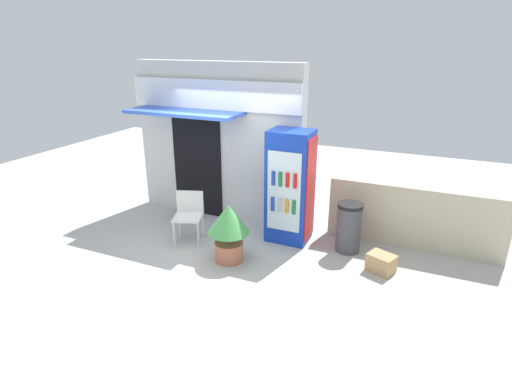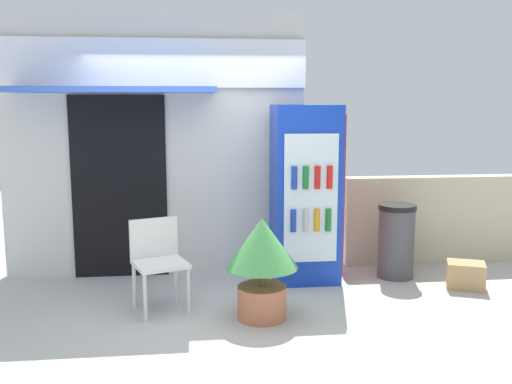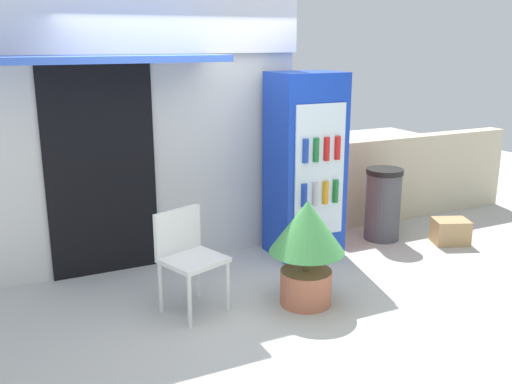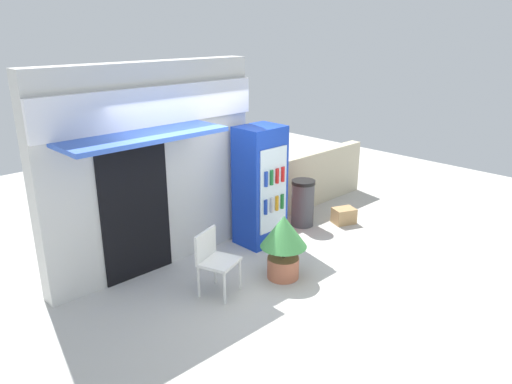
{
  "view_description": "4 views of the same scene",
  "coord_description": "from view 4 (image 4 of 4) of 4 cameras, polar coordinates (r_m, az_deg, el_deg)",
  "views": [
    {
      "loc": [
        3.26,
        -5.34,
        3.32
      ],
      "look_at": [
        0.64,
        0.67,
        0.91
      ],
      "focal_mm": 28.87,
      "sensor_mm": 36.0,
      "label": 1
    },
    {
      "loc": [
        -0.12,
        -5.22,
        2.02
      ],
      "look_at": [
        0.54,
        0.48,
        1.09
      ],
      "focal_mm": 40.5,
      "sensor_mm": 36.0,
      "label": 2
    },
    {
      "loc": [
        -1.89,
        -4.11,
        2.26
      ],
      "look_at": [
        0.4,
        0.63,
        0.85
      ],
      "focal_mm": 39.76,
      "sensor_mm": 36.0,
      "label": 3
    },
    {
      "loc": [
        -4.1,
        -4.35,
        3.44
      ],
      "look_at": [
        0.72,
        0.63,
        1.06
      ],
      "focal_mm": 34.15,
      "sensor_mm": 36.0,
      "label": 4
    }
  ],
  "objects": [
    {
      "name": "potted_plant_near_shop",
      "position": [
        6.88,
        3.25,
        -5.64
      ],
      "size": [
        0.66,
        0.66,
        0.95
      ],
      "color": "#BC6B4C",
      "rests_on": "ground"
    },
    {
      "name": "ground",
      "position": [
        6.9,
        -0.68,
        -10.97
      ],
      "size": [
        16.0,
        16.0,
        0.0
      ],
      "primitive_type": "plane",
      "color": "beige"
    },
    {
      "name": "stone_boundary_wall",
      "position": [
        9.78,
        6.68,
        1.56
      ],
      "size": [
        2.85,
        0.22,
        1.08
      ],
      "primitive_type": "cube",
      "color": "beige",
      "rests_on": "ground"
    },
    {
      "name": "storefront_building",
      "position": [
        7.1,
        -12.15,
        3.0
      ],
      "size": [
        3.4,
        1.08,
        2.98
      ],
      "color": "silver",
      "rests_on": "ground"
    },
    {
      "name": "plastic_chair",
      "position": [
        6.55,
        -4.98,
        -7.58
      ],
      "size": [
        0.6,
        0.58,
        0.87
      ],
      "color": "silver",
      "rests_on": "ground"
    },
    {
      "name": "cardboard_box",
      "position": [
        9.05,
        10.26,
        -2.75
      ],
      "size": [
        0.47,
        0.42,
        0.28
      ],
      "primitive_type": "cube",
      "rotation": [
        0.0,
        0.0,
        -0.39
      ],
      "color": "tan",
      "rests_on": "ground"
    },
    {
      "name": "drink_cooler",
      "position": [
        7.87,
        0.54,
        0.71
      ],
      "size": [
        0.74,
        0.64,
        1.96
      ],
      "color": "#1438B2",
      "rests_on": "ground"
    },
    {
      "name": "trash_bin",
      "position": [
        8.76,
        5.5,
        -1.27
      ],
      "size": [
        0.42,
        0.42,
        0.84
      ],
      "color": "#47474C",
      "rests_on": "ground"
    }
  ]
}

